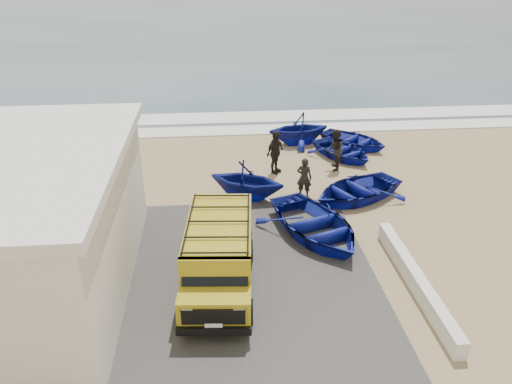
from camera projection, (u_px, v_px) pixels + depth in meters
name	position (u px, v px, depth m)	size (l,w,h in m)	color
ground	(242.00, 243.00, 17.24)	(160.00, 160.00, 0.00)	#A0875D
slab	(181.00, 280.00, 15.27)	(12.00, 10.00, 0.05)	#403D3A
ocean	(215.00, 26.00, 67.46)	(180.00, 88.00, 0.01)	#385166
surf_line	(228.00, 131.00, 27.99)	(180.00, 1.60, 0.06)	white
surf_wash	(226.00, 118.00, 30.23)	(180.00, 2.20, 0.04)	white
parapet	(416.00, 280.00, 14.83)	(0.35, 6.00, 0.55)	silver
van	(219.00, 253.00, 14.61)	(2.31, 5.01, 2.09)	#B39B1A
boat_near_left	(315.00, 224.00, 17.47)	(3.26, 4.56, 0.94)	navy
boat_near_right	(356.00, 189.00, 20.16)	(2.91, 4.07, 0.84)	navy
boat_mid_left	(247.00, 180.00, 20.02)	(2.68, 3.11, 1.64)	navy
boat_mid_right	(342.00, 151.00, 24.24)	(2.52, 3.52, 0.73)	navy
boat_far_left	(299.00, 128.00, 25.82)	(2.75, 3.19, 1.68)	navy
boat_far_right	(354.00, 140.00, 25.62)	(2.58, 3.61, 0.75)	navy
fisherman_front	(304.00, 178.00, 20.16)	(0.62, 0.41, 1.70)	black
fisherman_middle	(335.00, 150.00, 22.67)	(0.93, 0.72, 1.91)	black
fisherman_back	(275.00, 152.00, 22.34)	(1.16, 0.48, 1.98)	black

